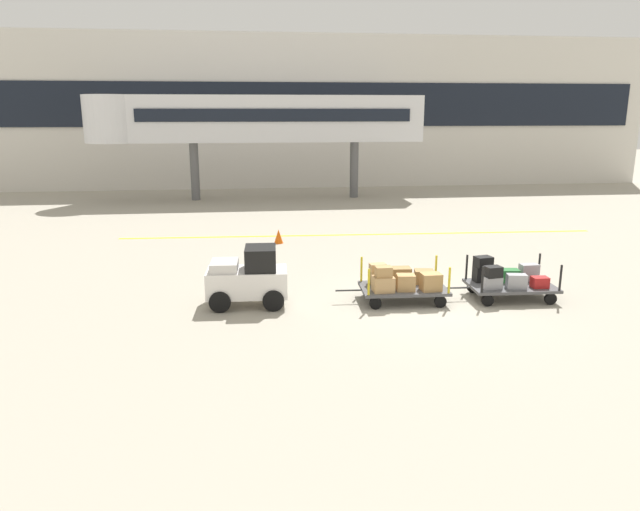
% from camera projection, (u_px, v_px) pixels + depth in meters
% --- Properties ---
extents(ground_plane, '(120.00, 120.00, 0.00)m').
position_uv_depth(ground_plane, '(423.00, 303.00, 15.85)').
color(ground_plane, '#A8A08E').
extents(apron_lead_line, '(19.77, 0.99, 0.01)m').
position_uv_depth(apron_lead_line, '(360.00, 235.00, 24.59)').
color(apron_lead_line, yellow).
rests_on(apron_lead_line, ground_plane).
extents(terminal_building, '(45.97, 2.51, 9.90)m').
position_uv_depth(terminal_building, '(315.00, 112.00, 39.71)').
color(terminal_building, beige).
rests_on(terminal_building, ground_plane).
extents(jet_bridge, '(19.04, 3.00, 5.90)m').
position_uv_depth(jet_bridge, '(244.00, 119.00, 33.47)').
color(jet_bridge, silver).
rests_on(jet_bridge, ground_plane).
extents(baggage_tug, '(2.15, 1.31, 1.58)m').
position_uv_depth(baggage_tug, '(248.00, 278.00, 15.50)').
color(baggage_tug, white).
rests_on(baggage_tug, ground_plane).
extents(baggage_cart_lead, '(3.03, 1.50, 1.10)m').
position_uv_depth(baggage_cart_lead, '(403.00, 282.00, 15.85)').
color(baggage_cart_lead, '#4C4C4F').
rests_on(baggage_cart_lead, ground_plane).
extents(baggage_cart_middle, '(3.03, 1.50, 1.11)m').
position_uv_depth(baggage_cart_middle, '(508.00, 280.00, 16.13)').
color(baggage_cart_middle, '#4C4C4F').
rests_on(baggage_cart_middle, ground_plane).
extents(safety_cone_near, '(0.36, 0.36, 0.55)m').
position_uv_depth(safety_cone_near, '(279.00, 236.00, 22.94)').
color(safety_cone_near, '#EA590F').
rests_on(safety_cone_near, ground_plane).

